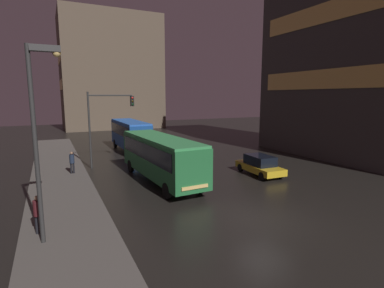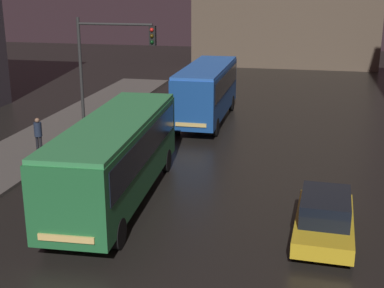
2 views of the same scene
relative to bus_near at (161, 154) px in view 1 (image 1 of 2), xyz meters
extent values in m
plane|color=black|center=(2.40, -8.64, -2.01)|extent=(120.00, 120.00, 0.00)
cube|color=#56514C|center=(-6.60, 1.36, -1.93)|extent=(4.00, 48.00, 0.15)
cube|color=#383333|center=(21.33, 0.60, 8.94)|extent=(10.00, 17.93, 21.90)
cube|color=#E0B25B|center=(16.38, 0.60, 5.69)|extent=(0.24, 15.24, 1.80)
cube|color=#E0B25B|center=(16.38, 0.60, 11.63)|extent=(0.24, 15.24, 1.80)
cube|color=brown|center=(4.41, 40.47, 8.55)|extent=(18.00, 12.00, 21.12)
cube|color=#EAC66B|center=(-4.54, 40.47, 6.13)|extent=(0.24, 10.20, 1.80)
cube|color=#EAC66B|center=(-4.54, 40.47, 10.87)|extent=(0.24, 10.20, 1.80)
cube|color=#236B38|center=(0.00, 0.00, -0.18)|extent=(2.97, 10.22, 2.54)
cube|color=black|center=(0.00, 0.00, 0.34)|extent=(2.99, 9.42, 1.10)
cube|color=#399252|center=(0.00, 0.00, 1.17)|extent=(2.91, 10.02, 0.16)
cube|color=#F4CC72|center=(0.25, -5.07, -1.06)|extent=(1.73, 0.19, 0.20)
cylinder|color=black|center=(1.31, -3.59, -1.51)|extent=(0.30, 1.01, 1.00)
cylinder|color=black|center=(-0.95, -3.71, -1.51)|extent=(0.30, 1.01, 1.00)
cylinder|color=black|center=(0.95, 3.71, -1.51)|extent=(0.30, 1.01, 1.00)
cylinder|color=black|center=(-1.31, 3.60, -1.51)|extent=(0.30, 1.01, 1.00)
cube|color=#194793|center=(1.03, 12.88, -0.12)|extent=(2.39, 9.04, 2.67)
cube|color=black|center=(1.03, 12.88, 0.47)|extent=(2.45, 8.31, 1.10)
cube|color=blue|center=(1.03, 12.88, 1.30)|extent=(2.35, 8.85, 0.16)
cube|color=#F4CC72|center=(1.05, 8.35, -1.06)|extent=(1.66, 0.11, 0.20)
cylinder|color=black|center=(2.13, 9.77, -1.51)|extent=(0.25, 1.00, 1.00)
cylinder|color=black|center=(-0.04, 9.76, -1.51)|extent=(0.25, 1.00, 1.00)
cylinder|color=black|center=(2.11, 16.00, -1.51)|extent=(0.25, 1.00, 1.00)
cylinder|color=black|center=(-0.06, 15.99, -1.51)|extent=(0.25, 1.00, 1.00)
cube|color=gold|center=(7.65, -1.59, -1.46)|extent=(2.02, 4.42, 0.50)
cube|color=black|center=(7.65, -1.59, -0.83)|extent=(1.66, 2.46, 0.74)
cylinder|color=black|center=(8.41, -3.10, -1.69)|extent=(0.23, 0.65, 0.64)
cylinder|color=black|center=(6.76, -3.02, -1.69)|extent=(0.23, 0.65, 0.64)
cylinder|color=black|center=(8.55, -0.16, -1.69)|extent=(0.23, 0.65, 0.64)
cylinder|color=black|center=(6.90, -0.08, -1.69)|extent=(0.23, 0.65, 0.64)
cylinder|color=black|center=(-7.87, -5.85, -1.44)|extent=(0.14, 0.14, 0.82)
cylinder|color=black|center=(-7.69, -5.85, -1.44)|extent=(0.14, 0.14, 0.82)
cylinder|color=#4C191E|center=(-7.78, -5.85, -0.69)|extent=(0.53, 0.53, 0.69)
sphere|color=#8C664C|center=(-7.78, -5.85, -0.24)|extent=(0.22, 0.22, 0.22)
cylinder|color=black|center=(-5.76, 4.60, -1.45)|extent=(0.14, 0.14, 0.82)
cylinder|color=black|center=(-5.58, 4.60, -1.45)|extent=(0.14, 0.14, 0.82)
cylinder|color=#1E283D|center=(-5.67, 4.60, -0.69)|extent=(0.50, 0.50, 0.68)
sphere|color=#8C664C|center=(-5.67, 4.60, -0.24)|extent=(0.22, 0.22, 0.22)
cylinder|color=#2D2D2D|center=(-4.03, 6.31, 1.24)|extent=(0.16, 0.16, 6.50)
cylinder|color=#2D2D2D|center=(-2.18, 6.31, 4.19)|extent=(3.70, 0.12, 0.12)
cube|color=black|center=(-0.33, 6.31, 3.69)|extent=(0.30, 0.24, 0.90)
sphere|color=red|center=(-0.33, 6.17, 3.97)|extent=(0.18, 0.18, 0.18)
sphere|color=#3B2B07|center=(-0.33, 6.17, 3.69)|extent=(0.18, 0.18, 0.18)
sphere|color=black|center=(-0.33, 6.17, 3.41)|extent=(0.18, 0.18, 0.18)
cylinder|color=#2D2D2D|center=(-7.62, -6.83, 2.12)|extent=(0.18, 0.18, 7.95)
cube|color=#383838|center=(-7.02, -6.83, 5.94)|extent=(1.10, 0.36, 0.24)
sphere|color=#F4CC72|center=(-6.62, -6.83, 5.79)|extent=(0.32, 0.32, 0.32)
camera|label=1|loc=(-7.08, -19.97, 4.15)|focal=28.00mm
camera|label=2|loc=(6.79, -18.03, 6.07)|focal=50.00mm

